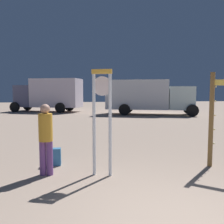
{
  "coord_description": "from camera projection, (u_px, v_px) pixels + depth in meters",
  "views": [
    {
      "loc": [
        -1.44,
        -2.87,
        1.86
      ],
      "look_at": [
        -0.38,
        4.79,
        1.2
      ],
      "focal_mm": 38.1,
      "sensor_mm": 36.0,
      "label": 1
    }
  ],
  "objects": [
    {
      "name": "person_near_clock",
      "position": [
        46.0,
        136.0,
        5.26
      ],
      "size": [
        0.31,
        0.31,
        1.59
      ],
      "color": "#704388",
      "rests_on": "ground_plane"
    },
    {
      "name": "backpack",
      "position": [
        55.0,
        157.0,
        6.02
      ],
      "size": [
        0.31,
        0.23,
        0.43
      ],
      "color": "teal",
      "rests_on": "ground_plane"
    },
    {
      "name": "box_truck_near",
      "position": [
        147.0,
        96.0,
        19.28
      ],
      "size": [
        7.47,
        4.4,
        2.8
      ],
      "color": "silver",
      "rests_on": "ground_plane"
    },
    {
      "name": "standing_clock",
      "position": [
        102.0,
        111.0,
        5.2
      ],
      "size": [
        0.45,
        0.22,
        2.35
      ],
      "color": "silver",
      "rests_on": "ground_plane"
    },
    {
      "name": "box_truck_far",
      "position": [
        50.0,
        94.0,
        22.07
      ],
      "size": [
        6.71,
        4.24,
        3.04
      ],
      "color": "silver",
      "rests_on": "ground_plane"
    }
  ]
}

